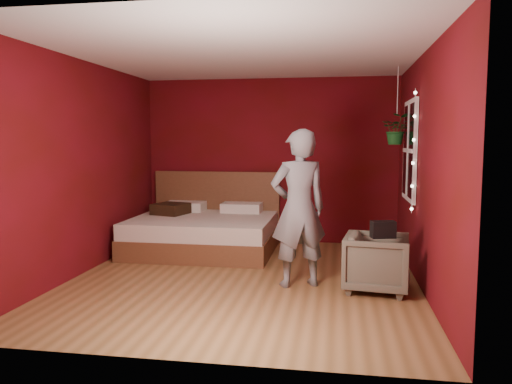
% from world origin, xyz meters
% --- Properties ---
extents(floor, '(4.50, 4.50, 0.00)m').
position_xyz_m(floor, '(0.00, 0.00, 0.00)').
color(floor, olive).
rests_on(floor, ground).
extents(room_walls, '(4.04, 4.54, 2.62)m').
position_xyz_m(room_walls, '(0.00, 0.00, 1.68)').
color(room_walls, '#600A17').
rests_on(room_walls, ground).
extents(window, '(0.05, 0.97, 1.27)m').
position_xyz_m(window, '(1.97, 0.90, 1.50)').
color(window, white).
rests_on(window, room_walls).
extents(fairy_lights, '(0.04, 0.04, 1.45)m').
position_xyz_m(fairy_lights, '(1.94, 0.38, 1.50)').
color(fairy_lights, silver).
rests_on(fairy_lights, room_walls).
extents(bed, '(2.04, 1.74, 1.12)m').
position_xyz_m(bed, '(-0.86, 1.43, 0.29)').
color(bed, brown).
rests_on(bed, ground).
extents(person, '(0.75, 0.64, 1.75)m').
position_xyz_m(person, '(0.65, -0.18, 0.88)').
color(person, slate).
rests_on(person, ground).
extents(armchair, '(0.76, 0.75, 0.62)m').
position_xyz_m(armchair, '(1.51, -0.23, 0.31)').
color(armchair, '#605B4B').
rests_on(armchair, ground).
extents(handbag, '(0.27, 0.18, 0.18)m').
position_xyz_m(handbag, '(1.55, -0.43, 0.71)').
color(handbag, black).
rests_on(handbag, armchair).
extents(throw_pillow, '(0.56, 0.56, 0.16)m').
position_xyz_m(throw_pillow, '(-1.42, 1.53, 0.59)').
color(throw_pillow, '#321E10').
rests_on(throw_pillow, bed).
extents(hanging_plant, '(0.42, 0.38, 1.03)m').
position_xyz_m(hanging_plant, '(1.84, 1.23, 1.77)').
color(hanging_plant, silver).
rests_on(hanging_plant, room_walls).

